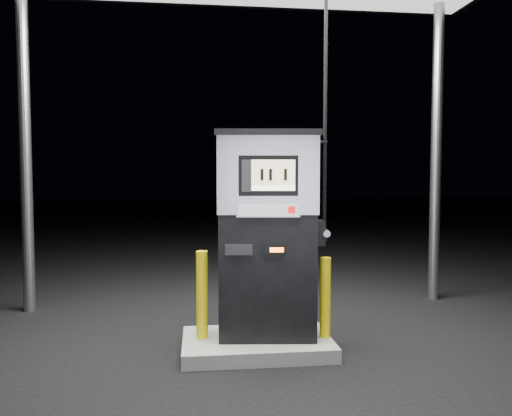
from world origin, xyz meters
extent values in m
plane|color=black|center=(0.00, 0.00, 0.00)|extent=(80.00, 80.00, 0.00)
cube|color=slate|center=(0.00, 0.00, 0.07)|extent=(1.60, 1.00, 0.15)
cylinder|color=gray|center=(-3.00, 2.00, 2.25)|extent=(0.16, 0.16, 4.50)
cylinder|color=gray|center=(3.00, 2.00, 2.25)|extent=(0.16, 0.16, 4.50)
cube|color=black|center=(0.12, 0.05, 0.83)|extent=(1.09, 0.70, 1.35)
cube|color=#ADADB4|center=(0.12, 0.05, 1.91)|extent=(1.11, 0.73, 0.81)
cube|color=black|center=(0.12, 0.05, 2.35)|extent=(1.16, 0.77, 0.06)
cube|color=black|center=(0.09, -0.26, 1.90)|extent=(0.61, 0.10, 0.41)
cube|color=#C5B48F|center=(0.13, -0.28, 1.93)|extent=(0.44, 0.05, 0.26)
cube|color=white|center=(0.13, -0.28, 1.78)|extent=(0.44, 0.05, 0.05)
cube|color=#ADADB4|center=(0.09, -0.26, 1.56)|extent=(0.65, 0.10, 0.15)
cube|color=#A0A2A7|center=(0.08, -0.28, 1.56)|extent=(0.59, 0.07, 0.11)
cube|color=red|center=(0.32, -0.31, 1.56)|extent=(0.08, 0.01, 0.08)
cube|color=black|center=(0.14, -0.26, 1.14)|extent=(0.24, 0.05, 0.10)
cube|color=#F0540C|center=(0.17, -0.28, 1.14)|extent=(0.14, 0.02, 0.05)
cube|color=black|center=(-0.21, -0.23, 1.14)|extent=(0.28, 0.06, 0.11)
cube|color=black|center=(0.68, -0.01, 1.29)|extent=(0.13, 0.21, 0.27)
cylinder|color=gray|center=(0.75, -0.02, 1.29)|extent=(0.10, 0.24, 0.08)
cylinder|color=black|center=(0.72, -0.07, 3.09)|extent=(0.04, 0.04, 3.35)
cylinder|color=#FFEC0E|center=(-0.59, 0.07, 0.62)|extent=(0.14, 0.14, 0.95)
cylinder|color=#FFEC0E|center=(0.74, -0.06, 0.59)|extent=(0.13, 0.13, 0.87)
camera|label=1|loc=(-0.63, -5.28, 1.88)|focal=35.00mm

